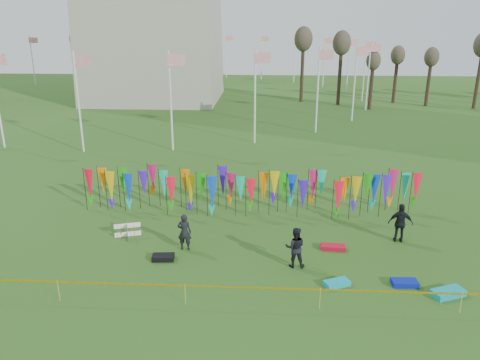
# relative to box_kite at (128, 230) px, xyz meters

# --- Properties ---
(ground) EXTENTS (160.00, 160.00, 0.00)m
(ground) POSITION_rel_box_kite_xyz_m (5.80, -4.29, -0.36)
(ground) COLOR #274A14
(ground) RESTS_ON ground
(flagpole_ring) EXTENTS (57.40, 56.16, 8.00)m
(flagpole_ring) POSITION_rel_box_kite_xyz_m (-8.20, 43.71, 3.64)
(flagpole_ring) COLOR silver
(flagpole_ring) RESTS_ON ground
(banner_row) EXTENTS (18.64, 0.64, 2.36)m
(banner_row) POSITION_rel_box_kite_xyz_m (6.08, 3.57, 1.12)
(banner_row) COLOR black
(banner_row) RESTS_ON ground
(caution_tape_near) EXTENTS (26.00, 0.02, 0.90)m
(caution_tape_near) POSITION_rel_box_kite_xyz_m (5.58, -5.73, 0.42)
(caution_tape_near) COLOR #E5C004
(caution_tape_near) RESTS_ON ground
(box_kite) EXTENTS (0.66, 0.66, 0.73)m
(box_kite) POSITION_rel_box_kite_xyz_m (0.00, 0.00, 0.00)
(box_kite) COLOR red
(box_kite) RESTS_ON ground
(person_left) EXTENTS (0.65, 0.48, 1.77)m
(person_left) POSITION_rel_box_kite_xyz_m (3.07, -1.20, 0.52)
(person_left) COLOR black
(person_left) RESTS_ON ground
(person_mid) EXTENTS (0.90, 0.57, 1.83)m
(person_mid) POSITION_rel_box_kite_xyz_m (8.11, -2.54, 0.55)
(person_mid) COLOR black
(person_mid) RESTS_ON ground
(person_right) EXTENTS (1.21, 0.79, 1.94)m
(person_right) POSITION_rel_box_kite_xyz_m (13.31, 0.19, 0.61)
(person_right) COLOR black
(person_right) RESTS_ON ground
(kite_bag_turquoise) EXTENTS (1.15, 0.88, 0.21)m
(kite_bag_turquoise) POSITION_rel_box_kite_xyz_m (9.74, -4.03, -0.26)
(kite_bag_turquoise) COLOR #0CABBC
(kite_bag_turquoise) RESTS_ON ground
(kite_bag_blue) EXTENTS (1.05, 0.58, 0.22)m
(kite_bag_blue) POSITION_rel_box_kite_xyz_m (12.48, -3.87, -0.26)
(kite_bag_blue) COLOR #0A1AAB
(kite_bag_blue) RESTS_ON ground
(kite_bag_red) EXTENTS (1.17, 0.60, 0.21)m
(kite_bag_red) POSITION_rel_box_kite_xyz_m (10.01, -0.82, -0.26)
(kite_bag_red) COLOR red
(kite_bag_red) RESTS_ON ground
(kite_bag_black) EXTENTS (1.02, 0.65, 0.23)m
(kite_bag_black) POSITION_rel_box_kite_xyz_m (2.25, -2.27, -0.25)
(kite_bag_black) COLOR black
(kite_bag_black) RESTS_ON ground
(kite_bag_teal) EXTENTS (1.43, 1.07, 0.25)m
(kite_bag_teal) POSITION_rel_box_kite_xyz_m (13.97, -4.54, -0.24)
(kite_bag_teal) COLOR #0CA3AA
(kite_bag_teal) RESTS_ON ground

